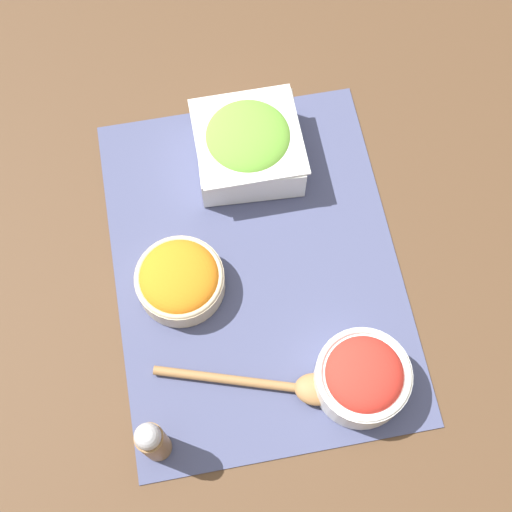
{
  "coord_description": "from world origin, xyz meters",
  "views": [
    {
      "loc": [
        0.35,
        -0.06,
        0.91
      ],
      "look_at": [
        0.0,
        0.0,
        0.03
      ],
      "focal_mm": 50.0,
      "sensor_mm": 36.0,
      "label": 1
    }
  ],
  "objects_px": {
    "lettuce_bowl": "(248,144)",
    "tomato_bowl": "(363,377)",
    "pepper_shaker": "(152,441)",
    "wooden_spoon": "(285,386)",
    "carrot_bowl": "(180,279)"
  },
  "relations": [
    {
      "from": "carrot_bowl",
      "to": "tomato_bowl",
      "type": "height_order",
      "value": "tomato_bowl"
    },
    {
      "from": "lettuce_bowl",
      "to": "wooden_spoon",
      "type": "distance_m",
      "value": 0.34
    },
    {
      "from": "lettuce_bowl",
      "to": "carrot_bowl",
      "type": "xyz_separation_m",
      "value": [
        0.18,
        -0.12,
        -0.01
      ]
    },
    {
      "from": "lettuce_bowl",
      "to": "carrot_bowl",
      "type": "height_order",
      "value": "lettuce_bowl"
    },
    {
      "from": "tomato_bowl",
      "to": "pepper_shaker",
      "type": "height_order",
      "value": "pepper_shaker"
    },
    {
      "from": "lettuce_bowl",
      "to": "pepper_shaker",
      "type": "bearing_deg",
      "value": -25.5
    },
    {
      "from": "pepper_shaker",
      "to": "wooden_spoon",
      "type": "bearing_deg",
      "value": 104.85
    },
    {
      "from": "lettuce_bowl",
      "to": "tomato_bowl",
      "type": "relative_size",
      "value": 1.28
    },
    {
      "from": "lettuce_bowl",
      "to": "wooden_spoon",
      "type": "xyz_separation_m",
      "value": [
        0.34,
        -0.01,
        -0.03
      ]
    },
    {
      "from": "lettuce_bowl",
      "to": "tomato_bowl",
      "type": "bearing_deg",
      "value": 12.96
    },
    {
      "from": "tomato_bowl",
      "to": "wooden_spoon",
      "type": "height_order",
      "value": "tomato_bowl"
    },
    {
      "from": "tomato_bowl",
      "to": "wooden_spoon",
      "type": "xyz_separation_m",
      "value": [
        -0.01,
        -0.1,
        -0.03
      ]
    },
    {
      "from": "lettuce_bowl",
      "to": "pepper_shaker",
      "type": "distance_m",
      "value": 0.43
    },
    {
      "from": "carrot_bowl",
      "to": "pepper_shaker",
      "type": "relative_size",
      "value": 1.07
    },
    {
      "from": "pepper_shaker",
      "to": "tomato_bowl",
      "type": "bearing_deg",
      "value": 97.11
    }
  ]
}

